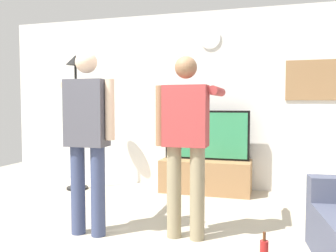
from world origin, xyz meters
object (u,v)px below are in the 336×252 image
(tv_stand, at_px, (206,176))
(floor_lamp, at_px, (76,94))
(person_standing_nearer_lamp, at_px, (88,132))
(person_standing_nearer_couch, at_px, (186,136))
(television, at_px, (207,135))
(framed_picture, at_px, (312,80))
(wall_clock, at_px, (210,38))

(tv_stand, relative_size, floor_lamp, 0.65)
(person_standing_nearer_lamp, relative_size, person_standing_nearer_couch, 1.03)
(tv_stand, xyz_separation_m, television, (0.00, 0.05, 0.60))
(tv_stand, distance_m, floor_lamp, 2.29)
(television, bearing_deg, person_standing_nearer_couch, -85.75)
(framed_picture, xyz_separation_m, person_standing_nearer_couch, (-1.31, -2.13, -0.64))
(tv_stand, distance_m, person_standing_nearer_couch, 1.98)
(floor_lamp, bearing_deg, tv_stand, 10.99)
(television, height_order, floor_lamp, floor_lamp)
(wall_clock, height_order, floor_lamp, wall_clock)
(floor_lamp, bearing_deg, person_standing_nearer_lamp, -55.99)
(tv_stand, relative_size, wall_clock, 4.11)
(tv_stand, distance_m, wall_clock, 2.07)
(tv_stand, xyz_separation_m, person_standing_nearer_couch, (0.14, -1.83, 0.75))
(framed_picture, relative_size, person_standing_nearer_couch, 0.41)
(floor_lamp, height_order, person_standing_nearer_lamp, floor_lamp)
(person_standing_nearer_lamp, bearing_deg, tv_stand, 68.18)
(tv_stand, bearing_deg, floor_lamp, -169.01)
(tv_stand, height_order, person_standing_nearer_couch, person_standing_nearer_couch)
(television, height_order, wall_clock, wall_clock)
(framed_picture, distance_m, person_standing_nearer_lamp, 3.28)
(framed_picture, bearing_deg, wall_clock, -179.80)
(tv_stand, relative_size, person_standing_nearer_lamp, 0.73)
(tv_stand, distance_m, framed_picture, 2.03)
(tv_stand, height_order, television, television)
(wall_clock, bearing_deg, person_standing_nearer_couch, -86.24)
(floor_lamp, relative_size, person_standing_nearer_couch, 1.16)
(framed_picture, bearing_deg, tv_stand, -168.53)
(wall_clock, bearing_deg, person_standing_nearer_lamp, -109.28)
(tv_stand, height_order, framed_picture, framed_picture)
(person_standing_nearer_couch, bearing_deg, tv_stand, 94.35)
(television, bearing_deg, person_standing_nearer_lamp, -111.37)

